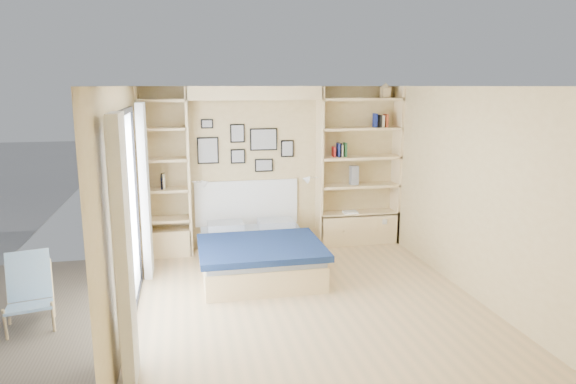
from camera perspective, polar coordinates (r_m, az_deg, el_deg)
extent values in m
plane|color=tan|center=(6.23, 2.09, -12.00)|extent=(4.50, 4.50, 0.00)
plane|color=#CFB57C|center=(8.00, -1.66, 2.70)|extent=(4.00, 0.00, 4.00)
plane|color=#CFB57C|center=(3.77, 10.40, -7.90)|extent=(4.00, 0.00, 4.00)
plane|color=#CFB57C|center=(5.71, -17.72, -1.53)|extent=(0.00, 4.50, 4.50)
plane|color=#CFB57C|center=(6.60, 19.30, 0.09)|extent=(0.00, 4.50, 4.50)
plane|color=white|center=(5.70, 2.28, 11.67)|extent=(4.50, 4.50, 0.00)
cube|color=beige|center=(7.71, -10.99, 2.15)|extent=(0.04, 0.35, 2.50)
cube|color=beige|center=(7.98, 3.52, 2.66)|extent=(0.04, 0.35, 2.50)
cube|color=beige|center=(7.69, -3.72, 10.92)|extent=(2.00, 0.35, 0.20)
cube|color=beige|center=(8.41, 11.98, 2.88)|extent=(0.04, 0.35, 2.50)
cube|color=beige|center=(7.74, -16.03, 1.93)|extent=(0.04, 0.35, 2.50)
cube|color=beige|center=(8.39, 7.73, -3.98)|extent=(1.30, 0.35, 0.50)
cube|color=beige|center=(7.96, -13.23, -5.43)|extent=(0.70, 0.35, 0.40)
cube|color=black|center=(5.58, -18.04, 8.33)|extent=(0.04, 2.08, 0.06)
cube|color=black|center=(6.09, -16.70, -12.76)|extent=(0.04, 2.08, 0.06)
cube|color=black|center=(4.77, -18.48, -6.04)|extent=(0.04, 0.06, 2.20)
cube|color=black|center=(6.73, -16.51, -0.81)|extent=(0.04, 0.06, 2.20)
cube|color=silver|center=(5.74, -17.44, -2.79)|extent=(0.01, 2.00, 2.20)
cube|color=white|center=(4.48, -17.78, -6.47)|extent=(0.10, 0.45, 2.30)
cube|color=white|center=(6.99, -15.62, 0.11)|extent=(0.10, 0.45, 2.30)
cube|color=beige|center=(8.33, 7.78, -2.32)|extent=(1.30, 0.35, 0.04)
cube|color=beige|center=(8.23, 7.87, 0.72)|extent=(1.30, 0.35, 0.04)
cube|color=beige|center=(8.16, 7.96, 3.83)|extent=(1.30, 0.35, 0.04)
cube|color=beige|center=(8.11, 8.05, 6.98)|extent=(1.30, 0.35, 0.04)
cube|color=beige|center=(8.08, 8.14, 10.16)|extent=(1.30, 0.35, 0.04)
cube|color=beige|center=(7.86, -13.34, -3.00)|extent=(0.70, 0.35, 0.04)
cube|color=beige|center=(7.76, -13.50, 0.22)|extent=(0.70, 0.35, 0.04)
cube|color=beige|center=(7.69, -13.66, 3.51)|extent=(0.70, 0.35, 0.04)
cube|color=beige|center=(7.64, -13.82, 6.85)|extent=(0.70, 0.35, 0.04)
cube|color=beige|center=(7.62, -13.97, 9.84)|extent=(0.70, 0.35, 0.04)
cube|color=beige|center=(7.10, -3.40, -7.56)|extent=(1.50, 1.87, 0.33)
cube|color=#A1A7AF|center=(7.03, -3.42, -5.91)|extent=(1.46, 1.83, 0.10)
cube|color=#112248|center=(6.71, -3.03, -6.15)|extent=(1.60, 1.31, 0.08)
cube|color=#A1A7AF|center=(7.56, -6.94, -3.83)|extent=(0.52, 0.37, 0.12)
cube|color=#A1A7AF|center=(7.66, -1.33, -3.55)|extent=(0.52, 0.37, 0.12)
cube|color=white|center=(8.01, -4.60, -1.18)|extent=(1.60, 0.04, 0.70)
cube|color=black|center=(7.83, -8.89, 4.58)|extent=(0.32, 0.02, 0.40)
cube|color=gray|center=(7.82, -8.89, 4.57)|extent=(0.28, 0.01, 0.36)
cube|color=black|center=(7.84, -5.64, 6.51)|extent=(0.22, 0.02, 0.28)
cube|color=gray|center=(7.82, -5.63, 6.50)|extent=(0.18, 0.01, 0.24)
cube|color=black|center=(7.87, -5.59, 3.97)|extent=(0.22, 0.02, 0.22)
cube|color=gray|center=(7.86, -5.58, 3.96)|extent=(0.18, 0.01, 0.18)
cube|color=black|center=(7.90, -2.72, 5.86)|extent=(0.42, 0.02, 0.34)
cube|color=gray|center=(7.89, -2.71, 5.85)|extent=(0.38, 0.01, 0.30)
cube|color=black|center=(7.95, -2.70, 2.99)|extent=(0.28, 0.02, 0.20)
cube|color=gray|center=(7.94, -2.68, 2.98)|extent=(0.24, 0.01, 0.16)
cube|color=black|center=(7.98, -0.08, 4.85)|extent=(0.20, 0.02, 0.26)
cube|color=gray|center=(7.97, -0.06, 4.84)|extent=(0.16, 0.01, 0.22)
cube|color=black|center=(7.79, -8.98, 7.50)|extent=(0.18, 0.02, 0.14)
cube|color=gray|center=(7.78, -8.98, 7.49)|extent=(0.14, 0.01, 0.10)
cylinder|color=silver|center=(7.66, -9.90, 1.14)|extent=(0.20, 0.02, 0.02)
cone|color=white|center=(7.67, -9.15, 1.02)|extent=(0.13, 0.12, 0.15)
cylinder|color=silver|center=(7.90, 2.67, 1.62)|extent=(0.20, 0.02, 0.02)
cone|color=white|center=(7.88, 1.96, 1.45)|extent=(0.13, 0.12, 0.15)
cube|color=#A51E1E|center=(8.01, 5.10, 4.47)|extent=(0.02, 0.15, 0.16)
cube|color=navy|center=(8.02, 5.61, 4.66)|extent=(0.03, 0.15, 0.21)
cube|color=black|center=(8.03, 5.74, 4.69)|extent=(0.03, 0.15, 0.22)
cube|color=beige|center=(8.04, 5.88, 4.58)|extent=(0.04, 0.15, 0.19)
cube|color=#21532B|center=(8.06, 6.33, 4.70)|extent=(0.03, 0.15, 0.22)
cube|color=navy|center=(8.17, 9.64, 7.86)|extent=(0.03, 0.15, 0.21)
cube|color=black|center=(8.20, 10.13, 7.77)|extent=(0.03, 0.15, 0.19)
cube|color=#BFB28C|center=(8.22, 10.39, 7.74)|extent=(0.04, 0.15, 0.18)
cube|color=#A13A1E|center=(8.24, 10.80, 7.81)|extent=(0.03, 0.15, 0.20)
cube|color=navy|center=(7.74, -13.85, 0.99)|extent=(0.02, 0.15, 0.18)
cube|color=black|center=(7.74, -13.83, 1.14)|extent=(0.03, 0.15, 0.22)
cube|color=#BFB28C|center=(7.73, -13.62, 1.18)|extent=(0.03, 0.15, 0.23)
cube|color=beige|center=(8.21, 10.76, 10.76)|extent=(0.13, 0.13, 0.15)
cone|color=beige|center=(8.21, 10.79, 11.56)|extent=(0.20, 0.20, 0.08)
cube|color=slate|center=(8.17, 7.34, 1.86)|extent=(0.12, 0.12, 0.30)
cube|color=white|center=(8.22, 6.93, -2.23)|extent=(0.22, 0.16, 0.03)
cylinder|color=tan|center=(5.90, -28.91, -12.87)|extent=(0.06, 0.13, 0.39)
cylinder|color=tan|center=(5.87, -24.63, -12.57)|extent=(0.06, 0.13, 0.39)
cylinder|color=tan|center=(6.36, -28.67, -10.13)|extent=(0.10, 0.32, 0.63)
cylinder|color=tan|center=(6.33, -24.75, -9.84)|extent=(0.10, 0.32, 0.63)
cube|color=#2569B0|center=(6.03, -26.79, -11.31)|extent=(0.55, 0.62, 0.14)
cube|color=#2569B0|center=(6.31, -26.87, -8.24)|extent=(0.48, 0.31, 0.52)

